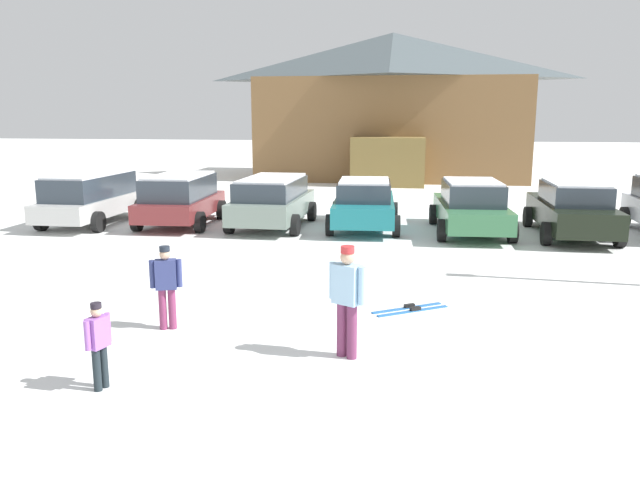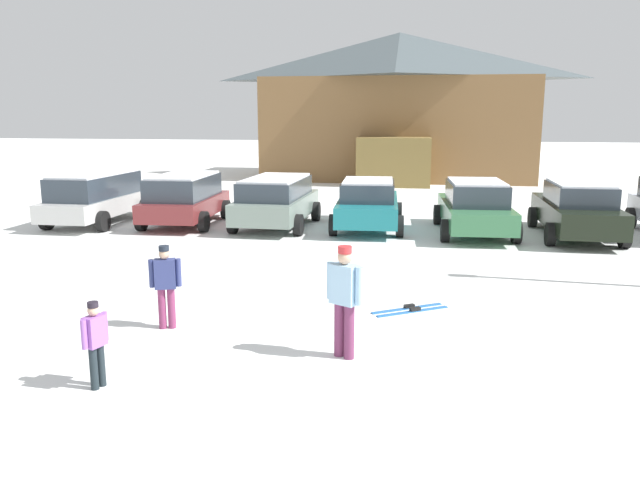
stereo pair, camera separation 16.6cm
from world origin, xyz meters
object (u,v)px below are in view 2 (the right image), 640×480
object	(u,v)px
parked_silver_wagon	(97,196)
skier_teen_in_navy_coat	(166,282)
ski_lodge	(398,105)
pair_of_skis	(410,309)
parked_green_coupe	(475,207)
skier_adult_in_blue_parka	(344,295)
parked_teal_hatchback	(368,203)
skier_child_in_purple_jacket	(95,340)
parked_black_sedan	(577,209)
parked_grey_wagon	(276,200)
parked_maroon_van	(185,198)

from	to	relation	value
parked_silver_wagon	skier_teen_in_navy_coat	xyz separation A→B (m)	(6.38, -9.34, -0.10)
ski_lodge	pair_of_skis	world-z (taller)	ski_lodge
parked_green_coupe	skier_adult_in_blue_parka	xyz separation A→B (m)	(-2.59, -10.27, 0.13)
parked_silver_wagon	parked_teal_hatchback	world-z (taller)	parked_silver_wagon
parked_green_coupe	skier_child_in_purple_jacket	world-z (taller)	parked_green_coupe
parked_black_sedan	skier_child_in_purple_jacket	world-z (taller)	parked_black_sedan
parked_grey_wagon	pair_of_skis	distance (m)	9.17
parked_grey_wagon	pair_of_skis	xyz separation A→B (m)	(4.41, -8.00, -0.84)
parked_teal_hatchback	parked_black_sedan	bearing A→B (deg)	-4.06
parked_teal_hatchback	skier_teen_in_navy_coat	size ratio (longest dim) A/B	3.24
parked_grey_wagon	parked_black_sedan	distance (m)	8.95
parked_teal_hatchback	skier_child_in_purple_jacket	bearing A→B (deg)	-101.19
parked_grey_wagon	parked_black_sedan	bearing A→B (deg)	-1.47
ski_lodge	parked_silver_wagon	size ratio (longest dim) A/B	3.21
parked_green_coupe	pair_of_skis	distance (m)	8.08
parked_maroon_van	skier_adult_in_blue_parka	distance (m)	12.20
parked_maroon_van	skier_child_in_purple_jacket	bearing A→B (deg)	-73.71
parked_maroon_van	parked_black_sedan	xyz separation A→B (m)	(11.95, -0.15, -0.05)
parked_green_coupe	skier_adult_in_blue_parka	distance (m)	10.59
pair_of_skis	parked_grey_wagon	bearing A→B (deg)	118.89
parked_grey_wagon	parked_black_sedan	xyz separation A→B (m)	(8.95, -0.23, -0.04)
parked_silver_wagon	skier_adult_in_blue_parka	size ratio (longest dim) A/B	2.79
skier_adult_in_blue_parka	skier_teen_in_navy_coat	world-z (taller)	skier_adult_in_blue_parka
parked_green_coupe	skier_child_in_purple_jacket	bearing A→B (deg)	-115.41
parked_grey_wagon	skier_teen_in_navy_coat	world-z (taller)	parked_grey_wagon
parked_black_sedan	parked_teal_hatchback	bearing A→B (deg)	175.94
parked_grey_wagon	parked_black_sedan	world-z (taller)	parked_black_sedan
skier_adult_in_blue_parka	parked_maroon_van	bearing A→B (deg)	122.23
ski_lodge	parked_silver_wagon	distance (m)	19.84
ski_lodge	skier_teen_in_navy_coat	size ratio (longest dim) A/B	10.62
parked_maroon_van	skier_child_in_purple_jacket	distance (m)	12.38
skier_adult_in_blue_parka	parked_teal_hatchback	bearing A→B (deg)	93.36
parked_green_coupe	parked_black_sedan	world-z (taller)	parked_black_sedan
parked_black_sedan	pair_of_skis	size ratio (longest dim) A/B	3.40
parked_teal_hatchback	parked_grey_wagon	bearing A→B (deg)	-176.01
skier_child_in_purple_jacket	parked_green_coupe	bearing A→B (deg)	64.59
ski_lodge	skier_teen_in_navy_coat	bearing A→B (deg)	-95.47
parked_teal_hatchback	parked_black_sedan	world-z (taller)	parked_black_sedan
ski_lodge	skier_child_in_purple_jacket	world-z (taller)	ski_lodge
parked_teal_hatchback	skier_child_in_purple_jacket	distance (m)	12.40
parked_grey_wagon	skier_adult_in_blue_parka	xyz separation A→B (m)	(3.50, -10.40, 0.08)
parked_silver_wagon	skier_teen_in_navy_coat	bearing A→B (deg)	-55.68
parked_silver_wagon	parked_teal_hatchback	size ratio (longest dim) A/B	1.02
parked_maroon_van	parked_grey_wagon	size ratio (longest dim) A/B	0.94
parked_black_sedan	skier_teen_in_navy_coat	xyz separation A→B (m)	(-8.52, -9.40, -0.03)
skier_adult_in_blue_parka	parked_black_sedan	bearing A→B (deg)	61.84
parked_teal_hatchback	skier_adult_in_blue_parka	size ratio (longest dim) A/B	2.73
parked_silver_wagon	skier_child_in_purple_jacket	world-z (taller)	parked_silver_wagon
parked_black_sedan	parked_silver_wagon	bearing A→B (deg)	-179.76
skier_adult_in_blue_parka	ski_lodge	bearing A→B (deg)	91.05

